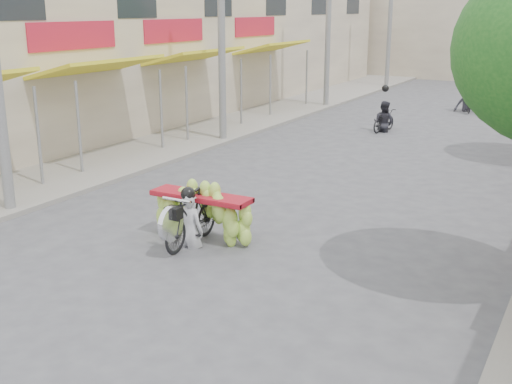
# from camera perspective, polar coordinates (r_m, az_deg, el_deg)

# --- Properties ---
(ground) EXTENTS (120.00, 120.00, 0.00)m
(ground) POSITION_cam_1_polar(r_m,az_deg,el_deg) (9.64, -13.16, -11.35)
(ground) COLOR #4E4D52
(ground) RESTS_ON ground
(sidewalk_left) EXTENTS (4.00, 60.00, 0.12)m
(sidewalk_left) POSITION_cam_1_polar(r_m,az_deg,el_deg) (25.24, -2.48, 6.18)
(sidewalk_left) COLOR gray
(sidewalk_left) RESTS_ON ground
(shophouse_row_left) EXTENTS (9.77, 40.00, 6.00)m
(shophouse_row_left) POSITION_cam_1_polar(r_m,az_deg,el_deg) (27.04, -13.03, 12.72)
(shophouse_row_left) COLOR #BBAC94
(shophouse_row_left) RESTS_ON ground
(far_building) EXTENTS (20.00, 6.00, 7.00)m
(far_building) POSITION_cam_1_polar(r_m,az_deg,el_deg) (44.67, 21.80, 13.81)
(far_building) COLOR #BBAC94
(far_building) RESTS_ON ground
(utility_pole_mid) EXTENTS (0.60, 0.24, 8.00)m
(utility_pole_mid) POSITION_cam_1_polar(r_m,az_deg,el_deg) (21.48, -3.10, 15.09)
(utility_pole_mid) COLOR slate
(utility_pole_mid) RESTS_ON ground
(utility_pole_far) EXTENTS (0.60, 0.24, 8.00)m
(utility_pole_far) POSITION_cam_1_polar(r_m,az_deg,el_deg) (29.51, 6.46, 15.26)
(utility_pole_far) COLOR slate
(utility_pole_far) RESTS_ON ground
(utility_pole_back) EXTENTS (0.60, 0.24, 8.00)m
(utility_pole_back) POSITION_cam_1_polar(r_m,az_deg,el_deg) (37.98, 11.85, 15.18)
(utility_pole_back) COLOR slate
(utility_pole_back) RESTS_ON ground
(banana_motorbike) EXTENTS (2.20, 1.90, 1.94)m
(banana_motorbike) POSITION_cam_1_polar(r_m,az_deg,el_deg) (12.27, -5.46, -1.60)
(banana_motorbike) COLOR black
(banana_motorbike) RESTS_ON ground
(bg_motorbike_a) EXTENTS (0.86, 1.48, 1.95)m
(bg_motorbike_a) POSITION_cam_1_polar(r_m,az_deg,el_deg) (24.04, 11.32, 7.14)
(bg_motorbike_a) COLOR black
(bg_motorbike_a) RESTS_ON ground
(bg_motorbike_b) EXTENTS (1.18, 1.97, 1.95)m
(bg_motorbike_b) POSITION_cam_1_polar(r_m,az_deg,el_deg) (29.65, 18.30, 8.36)
(bg_motorbike_b) COLOR black
(bg_motorbike_b) RESTS_ON ground
(bg_motorbike_c) EXTENTS (1.09, 1.57, 1.95)m
(bg_motorbike_c) POSITION_cam_1_polar(r_m,az_deg,el_deg) (33.60, 20.67, 8.96)
(bg_motorbike_c) COLOR black
(bg_motorbike_c) RESTS_ON ground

